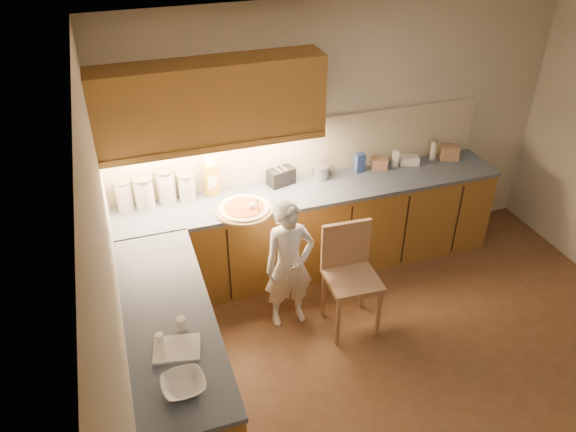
{
  "coord_description": "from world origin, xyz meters",
  "views": [
    {
      "loc": [
        -2.07,
        -2.61,
        3.6
      ],
      "look_at": [
        -0.8,
        1.2,
        1.0
      ],
      "focal_mm": 35.0,
      "sensor_mm": 36.0,
      "label": 1
    }
  ],
  "objects_px": {
    "wooden_chair": "(350,270)",
    "toaster": "(281,177)",
    "child": "(289,265)",
    "oil_jug": "(211,178)",
    "pizza_on_board": "(244,209)"
  },
  "relations": [
    {
      "from": "child",
      "to": "oil_jug",
      "type": "height_order",
      "value": "oil_jug"
    },
    {
      "from": "pizza_on_board",
      "to": "child",
      "type": "xyz_separation_m",
      "value": [
        0.25,
        -0.5,
        -0.32
      ]
    },
    {
      "from": "child",
      "to": "toaster",
      "type": "xyz_separation_m",
      "value": [
        0.21,
        0.86,
        0.38
      ]
    },
    {
      "from": "child",
      "to": "wooden_chair",
      "type": "bearing_deg",
      "value": -19.8
    },
    {
      "from": "pizza_on_board",
      "to": "child",
      "type": "distance_m",
      "value": 0.65
    },
    {
      "from": "oil_jug",
      "to": "wooden_chair",
      "type": "bearing_deg",
      "value": -47.65
    },
    {
      "from": "toaster",
      "to": "pizza_on_board",
      "type": "bearing_deg",
      "value": -157.8
    },
    {
      "from": "pizza_on_board",
      "to": "wooden_chair",
      "type": "relative_size",
      "value": 0.52
    },
    {
      "from": "pizza_on_board",
      "to": "toaster",
      "type": "xyz_separation_m",
      "value": [
        0.46,
        0.36,
        0.06
      ]
    },
    {
      "from": "wooden_chair",
      "to": "toaster",
      "type": "distance_m",
      "value": 1.15
    },
    {
      "from": "wooden_chair",
      "to": "toaster",
      "type": "height_order",
      "value": "toaster"
    },
    {
      "from": "toaster",
      "to": "oil_jug",
      "type": "bearing_deg",
      "value": 162.29
    },
    {
      "from": "pizza_on_board",
      "to": "oil_jug",
      "type": "distance_m",
      "value": 0.46
    },
    {
      "from": "child",
      "to": "toaster",
      "type": "bearing_deg",
      "value": 75.44
    },
    {
      "from": "oil_jug",
      "to": "child",
      "type": "bearing_deg",
      "value": -62.38
    }
  ]
}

